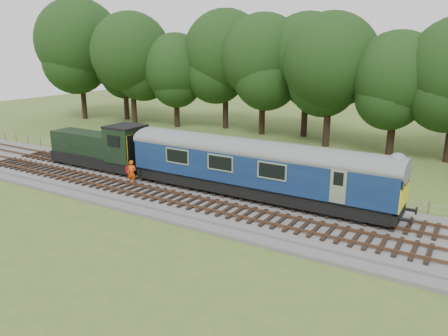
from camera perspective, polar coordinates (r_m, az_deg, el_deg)
The scene contains 9 objects.
ground at distance 30.74m, azimuth -7.10°, elevation -3.26°, with size 120.00×120.00×0.00m, color #436324.
ballast at distance 30.69m, azimuth -7.11°, elevation -2.95°, with size 70.00×7.00×0.35m, color #4C4C4F.
track_north at distance 31.67m, azimuth -5.56°, elevation -1.86°, with size 67.20×2.40×0.21m.
track_south at distance 29.45m, azimuth -9.05°, elevation -3.34°, with size 67.20×2.40×0.21m.
fence at distance 34.20m, azimuth -2.44°, elevation -1.20°, with size 64.00×0.12×1.00m, color #6B6054, non-canonical shape.
tree_line at distance 49.28m, azimuth 8.92°, elevation 3.85°, with size 70.00×8.00×18.00m, color black, non-canonical shape.
dmu_railcar at distance 28.00m, azimuth 4.18°, elevation 0.51°, with size 18.05×2.86×3.88m.
shunter_loco at distance 36.45m, azimuth -15.71°, elevation 2.49°, with size 8.91×2.60×3.38m.
worker at distance 31.58m, azimuth -11.96°, elevation -0.62°, with size 0.65×0.43×1.78m, color #E0470B.
Camera 1 is at (18.22, -22.71, 9.87)m, focal length 35.00 mm.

